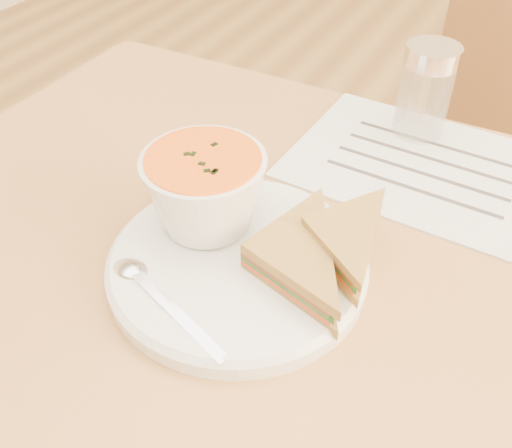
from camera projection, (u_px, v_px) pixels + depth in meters
The scene contains 9 objects.
dining_table at pixel (291, 448), 0.82m from camera, with size 1.00×0.70×0.75m, color olive, non-canonical shape.
chair_far at pixel (453, 206), 1.14m from camera, with size 0.38×0.38×0.86m, color brown, non-canonical shape.
plate at pixel (238, 264), 0.56m from camera, with size 0.26×0.26×0.02m, color white, non-canonical shape.
soup_bowl at pixel (205, 194), 0.57m from camera, with size 0.12×0.12×0.08m, color white, non-canonical shape.
sandwich_half_a at pixel (241, 258), 0.53m from camera, with size 0.12×0.12×0.04m, color #B2873F, non-canonical shape.
sandwich_half_b at pixel (300, 229), 0.55m from camera, with size 0.10×0.10×0.03m, color #B2873F, non-canonical shape.
spoon at pixel (163, 302), 0.51m from camera, with size 0.18×0.04×0.01m, color silver, non-canonical shape.
paper_menu at pixel (425, 166), 0.70m from camera, with size 0.32×0.23×0.00m, color white, non-canonical shape.
condiment_shaker at pixel (425, 92), 0.72m from camera, with size 0.07×0.07×0.12m, color silver, non-canonical shape.
Camera 1 is at (0.15, -0.38, 1.16)m, focal length 40.00 mm.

